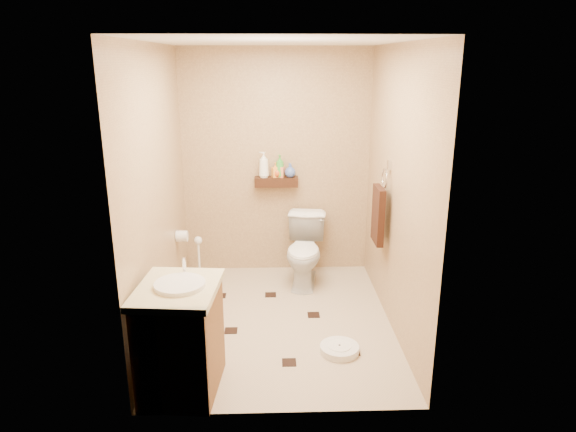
{
  "coord_description": "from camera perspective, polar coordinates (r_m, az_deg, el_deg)",
  "views": [
    {
      "loc": [
        -0.05,
        -4.15,
        2.27
      ],
      "look_at": [
        0.09,
        0.25,
        0.92
      ],
      "focal_mm": 32.0,
      "sensor_mm": 36.0,
      "label": 1
    }
  ],
  "objects": [
    {
      "name": "wall_left",
      "position": [
        4.39,
        -14.31,
        2.39
      ],
      "size": [
        0.04,
        2.5,
        2.4
      ],
      "primitive_type": "cube",
      "color": "tan",
      "rests_on": "ground"
    },
    {
      "name": "bottle_c",
      "position": [
        5.44,
        -1.21,
        5.01
      ],
      "size": [
        0.12,
        0.12,
        0.13
      ],
      "primitive_type": "imported",
      "rotation": [
        0.0,
        0.0,
        4.96
      ],
      "color": "#C74B17",
      "rests_on": "wall_shelf"
    },
    {
      "name": "towel_ring",
      "position": [
        4.7,
        10.04,
        0.39
      ],
      "size": [
        0.12,
        0.3,
        0.76
      ],
      "color": "silver",
      "rests_on": "wall_right"
    },
    {
      "name": "toilet_brush",
      "position": [
        5.51,
        -9.82,
        -5.54
      ],
      "size": [
        0.12,
        0.12,
        0.51
      ],
      "color": "#1B6D63",
      "rests_on": "ground"
    },
    {
      "name": "bottle_b",
      "position": [
        5.44,
        -1.39,
        5.14
      ],
      "size": [
        0.09,
        0.09,
        0.16
      ],
      "primitive_type": "imported",
      "rotation": [
        0.0,
        0.0,
        3.48
      ],
      "color": "#FF9D35",
      "rests_on": "wall_shelf"
    },
    {
      "name": "toilet",
      "position": [
        5.35,
        1.88,
        -3.9
      ],
      "size": [
        0.49,
        0.75,
        0.72
      ],
      "primitive_type": "imported",
      "rotation": [
        0.0,
        0.0,
        -0.14
      ],
      "color": "white",
      "rests_on": "ground"
    },
    {
      "name": "bottle_d",
      "position": [
        5.43,
        -0.9,
        5.56
      ],
      "size": [
        0.12,
        0.12,
        0.24
      ],
      "primitive_type": "imported",
      "rotation": [
        0.0,
        0.0,
        3.49
      ],
      "color": "green",
      "rests_on": "wall_shelf"
    },
    {
      "name": "vanity",
      "position": [
        3.76,
        -11.85,
        -13.01
      ],
      "size": [
        0.6,
        0.7,
        0.92
      ],
      "rotation": [
        0.0,
        0.0,
        -0.09
      ],
      "color": "brown",
      "rests_on": "ground"
    },
    {
      "name": "wall_shelf",
      "position": [
        5.47,
        -1.31,
        3.82
      ],
      "size": [
        0.46,
        0.14,
        0.1
      ],
      "primitive_type": "cube",
      "color": "#361B0E",
      "rests_on": "wall_back"
    },
    {
      "name": "wall_right",
      "position": [
        4.42,
        11.96,
        2.64
      ],
      "size": [
        0.04,
        2.5,
        2.4
      ],
      "primitive_type": "cube",
      "color": "tan",
      "rests_on": "ground"
    },
    {
      "name": "bottle_f",
      "position": [
        5.44,
        0.24,
        5.12
      ],
      "size": [
        0.16,
        0.16,
        0.15
      ],
      "primitive_type": "imported",
      "rotation": [
        0.0,
        0.0,
        3.98
      ],
      "color": "#425CA7",
      "rests_on": "wall_shelf"
    },
    {
      "name": "toilet_paper",
      "position": [
        5.16,
        -11.71,
        -2.2
      ],
      "size": [
        0.12,
        0.11,
        0.12
      ],
      "color": "white",
      "rests_on": "wall_left"
    },
    {
      "name": "bathroom_scale",
      "position": [
        4.3,
        5.74,
        -14.48
      ],
      "size": [
        0.36,
        0.36,
        0.06
      ],
      "rotation": [
        0.0,
        0.0,
        0.15
      ],
      "color": "white",
      "rests_on": "ground"
    },
    {
      "name": "floor_accents",
      "position": [
        4.71,
        -1.2,
        -11.75
      ],
      "size": [
        1.28,
        1.31,
        0.01
      ],
      "color": "black",
      "rests_on": "ground"
    },
    {
      "name": "bottle_a",
      "position": [
        5.43,
        -2.71,
        5.73
      ],
      "size": [
        0.12,
        0.12,
        0.27
      ],
      "primitive_type": "imported",
      "rotation": [
        0.0,
        0.0,
        4.58
      ],
      "color": "white",
      "rests_on": "wall_shelf"
    },
    {
      "name": "wall_front",
      "position": [
        3.1,
        -0.8,
        -3.22
      ],
      "size": [
        2.0,
        0.04,
        2.4
      ],
      "primitive_type": "cube",
      "color": "tan",
      "rests_on": "ground"
    },
    {
      "name": "wall_back",
      "position": [
        5.51,
        -1.33,
        5.84
      ],
      "size": [
        2.0,
        0.04,
        2.4
      ],
      "primitive_type": "cube",
      "color": "tan",
      "rests_on": "ground"
    },
    {
      "name": "ceiling",
      "position": [
        4.15,
        -1.24,
        18.82
      ],
      "size": [
        2.0,
        2.5,
        0.02
      ],
      "primitive_type": "cube",
      "color": "silver",
      "rests_on": "wall_back"
    },
    {
      "name": "bottle_e",
      "position": [
        5.44,
        -0.85,
        5.22
      ],
      "size": [
        0.1,
        0.1,
        0.17
      ],
      "primitive_type": "imported",
      "rotation": [
        0.0,
        0.0,
        4.4
      ],
      "color": "#FC8554",
      "rests_on": "wall_shelf"
    },
    {
      "name": "ground",
      "position": [
        4.73,
        -1.05,
        -11.62
      ],
      "size": [
        2.5,
        2.5,
        0.0
      ],
      "primitive_type": "plane",
      "color": "tan",
      "rests_on": "ground"
    }
  ]
}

